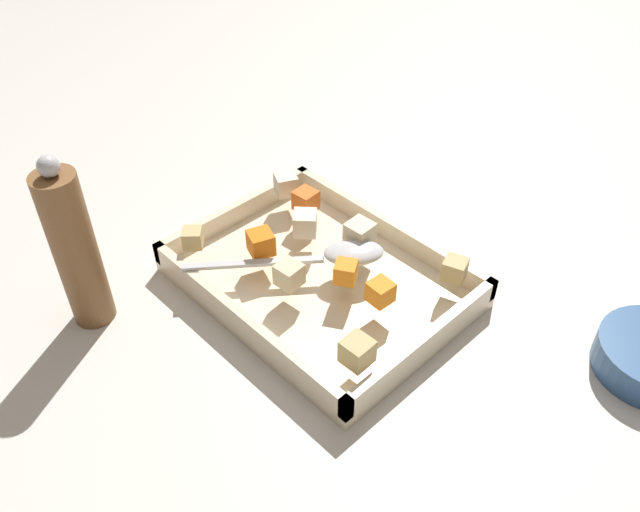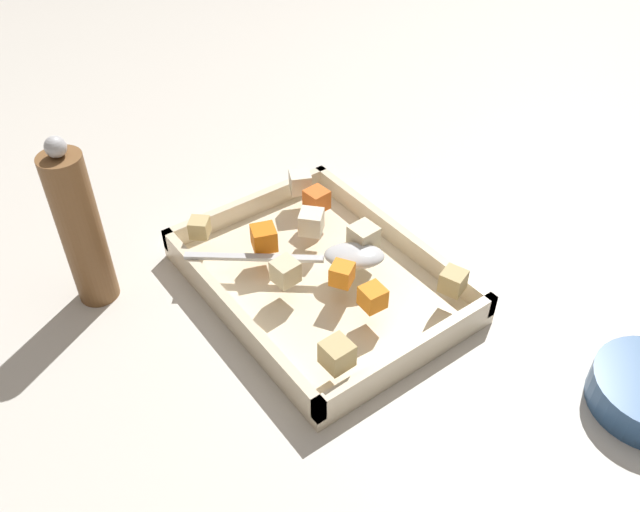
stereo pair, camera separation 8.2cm
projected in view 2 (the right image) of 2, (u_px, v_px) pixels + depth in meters
ground_plane at (334, 291)px, 0.85m from camera, size 4.00×4.00×0.00m
baking_dish at (320, 280)px, 0.85m from camera, size 0.35×0.27×0.04m
carrot_chunk_near_left at (317, 199)px, 0.90m from camera, size 0.03×0.03×0.03m
carrot_chunk_heap_top at (264, 238)px, 0.84m from camera, size 0.04×0.04×0.03m
carrot_chunk_corner_nw at (342, 274)px, 0.79m from camera, size 0.04×0.04×0.03m
carrot_chunk_back_center at (373, 297)px, 0.76m from camera, size 0.03×0.03×0.03m
potato_chunk_mid_right at (285, 271)px, 0.79m from camera, size 0.03×0.03×0.03m
potato_chunk_far_right at (199, 227)px, 0.86m from camera, size 0.03×0.03×0.02m
potato_chunk_mid_left at (453, 281)px, 0.78m from camera, size 0.03×0.03×0.03m
potato_chunk_front_center at (363, 237)px, 0.84m from camera, size 0.03×0.03×0.03m
potato_chunk_near_spoon at (337, 354)px, 0.69m from camera, size 0.03×0.03×0.03m
parsnip_chunk_center at (300, 182)px, 0.94m from camera, size 0.04×0.04×0.03m
parsnip_chunk_heap_side at (311, 222)px, 0.86m from camera, size 0.04×0.04×0.03m
serving_spoon at (343, 256)px, 0.82m from camera, size 0.18×0.22×0.02m
pepper_mill at (81, 229)px, 0.78m from camera, size 0.05×0.05×0.23m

